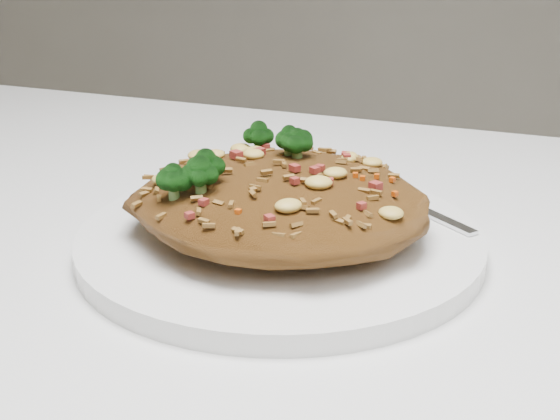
{
  "coord_description": "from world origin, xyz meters",
  "views": [
    {
      "loc": [
        0.23,
        -0.4,
        0.97
      ],
      "look_at": [
        0.06,
        0.05,
        0.78
      ],
      "focal_mm": 50.0,
      "sensor_mm": 36.0,
      "label": 1
    }
  ],
  "objects_px": {
    "dining_table": "(170,383)",
    "plate": "(280,240)",
    "fried_rice": "(279,190)",
    "fork": "(401,200)"
  },
  "relations": [
    {
      "from": "dining_table",
      "to": "plate",
      "type": "bearing_deg",
      "value": 37.5
    },
    {
      "from": "dining_table",
      "to": "fried_rice",
      "type": "relative_size",
      "value": 6.03
    },
    {
      "from": "dining_table",
      "to": "plate",
      "type": "height_order",
      "value": "plate"
    },
    {
      "from": "dining_table",
      "to": "fork",
      "type": "xyz_separation_m",
      "value": [
        0.13,
        0.13,
        0.11
      ]
    },
    {
      "from": "dining_table",
      "to": "fried_rice",
      "type": "height_order",
      "value": "fried_rice"
    },
    {
      "from": "fried_rice",
      "to": "fork",
      "type": "height_order",
      "value": "fried_rice"
    },
    {
      "from": "plate",
      "to": "fork",
      "type": "distance_m",
      "value": 0.1
    },
    {
      "from": "fork",
      "to": "fried_rice",
      "type": "bearing_deg",
      "value": -91.74
    },
    {
      "from": "dining_table",
      "to": "fried_rice",
      "type": "distance_m",
      "value": 0.15
    },
    {
      "from": "fork",
      "to": "dining_table",
      "type": "bearing_deg",
      "value": -97.44
    }
  ]
}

